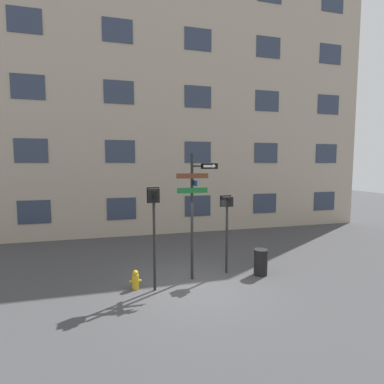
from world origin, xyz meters
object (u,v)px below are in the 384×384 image
Objects in this scene: street_sign_pole at (194,205)px; fire_hydrant at (136,280)px; trash_bin at (261,262)px; pedestrian_signal_right at (227,213)px; pedestrian_signal_left at (154,211)px.

street_sign_pole reaches higher than fire_hydrant.
pedestrian_signal_right is at bearing 155.96° from trash_bin.
street_sign_pole is 7.03× the size of fire_hydrant.
pedestrian_signal_right is at bearing 16.91° from pedestrian_signal_left.
street_sign_pole is 1.26m from pedestrian_signal_right.
pedestrian_signal_left is at bearing -163.09° from pedestrian_signal_right.
street_sign_pole is 2.99m from trash_bin.
pedestrian_signal_right is 1.98m from trash_bin.
trash_bin is (3.58, 0.31, -1.92)m from pedestrian_signal_left.
street_sign_pole is 1.46m from pedestrian_signal_left.
street_sign_pole is 1.52× the size of pedestrian_signal_right.
fire_hydrant is 0.66× the size of trash_bin.
street_sign_pole is at bearing 9.41° from fire_hydrant.
street_sign_pole is at bearing 22.63° from pedestrian_signal_left.
pedestrian_signal_left is at bearing -175.01° from trash_bin.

